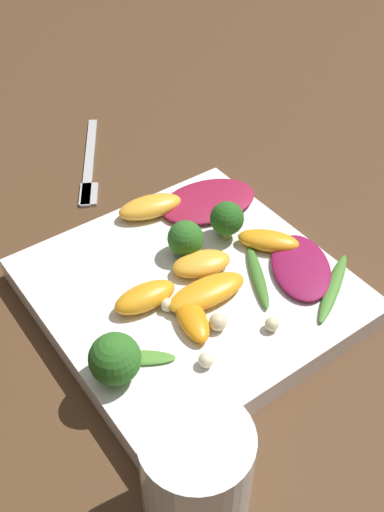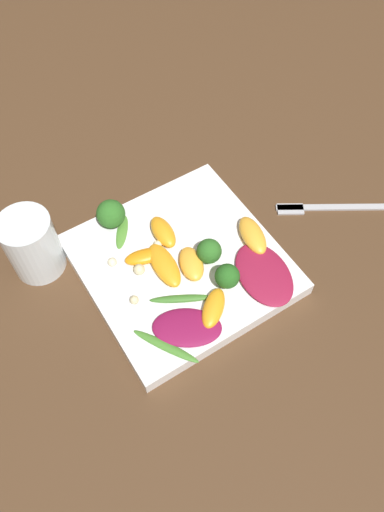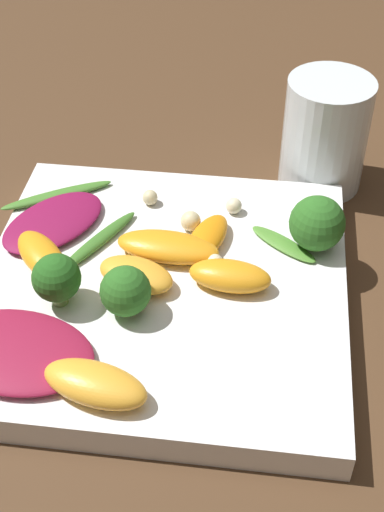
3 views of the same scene
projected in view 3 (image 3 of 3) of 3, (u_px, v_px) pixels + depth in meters
name	position (u px, v px, depth m)	size (l,w,h in m)	color
ground_plane	(164.00, 303.00, 0.54)	(2.40, 2.40, 0.00)	#4C331E
plate	(163.00, 292.00, 0.53)	(0.27, 0.27, 0.02)	white
drinking_glass	(325.00, 134.00, 0.62)	(0.07, 0.07, 0.10)	white
radicchio_leaf_0	(53.00, 222.00, 0.57)	(0.11, 0.10, 0.01)	maroon
radicchio_leaf_1	(15.00, 351.00, 0.47)	(0.09, 0.12, 0.01)	maroon
orange_segment_0	(207.00, 238.00, 0.55)	(0.06, 0.04, 0.01)	orange
orange_segment_1	(95.00, 384.00, 0.44)	(0.05, 0.07, 0.02)	#FCAD33
orange_segment_2	(230.00, 275.00, 0.51)	(0.03, 0.06, 0.02)	orange
orange_segment_3	(162.00, 246.00, 0.54)	(0.04, 0.08, 0.02)	orange
orange_segment_4	(136.00, 275.00, 0.52)	(0.05, 0.06, 0.02)	#FCAD33
orange_segment_5	(42.00, 255.00, 0.53)	(0.06, 0.06, 0.02)	orange
broccoli_floret_0	(317.00, 224.00, 0.54)	(0.04, 0.04, 0.04)	#7A9E51
broccoli_floret_1	(57.00, 279.00, 0.49)	(0.03, 0.03, 0.04)	#84AD5B
broccoli_floret_2	(125.00, 292.00, 0.49)	(0.04, 0.04, 0.04)	#7A9E51
arugula_sprig_0	(57.00, 195.00, 0.60)	(0.06, 0.09, 0.01)	#47842D
arugula_sprig_1	(99.00, 240.00, 0.55)	(0.08, 0.05, 0.01)	#3D7528
arugula_sprig_2	(283.00, 244.00, 0.55)	(0.05, 0.06, 0.00)	#518E33
macadamia_nut_0	(191.00, 221.00, 0.56)	(0.02, 0.02, 0.02)	beige
macadamia_nut_1	(215.00, 262.00, 0.53)	(0.01, 0.01, 0.01)	beige
macadamia_nut_2	(234.00, 206.00, 0.58)	(0.01, 0.01, 0.01)	beige
macadamia_nut_3	(150.00, 198.00, 0.59)	(0.01, 0.01, 0.01)	beige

